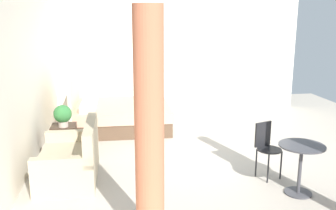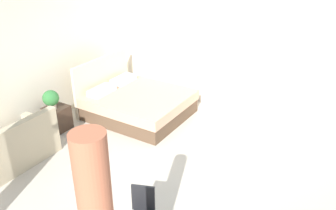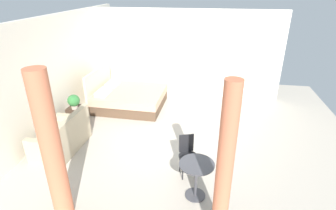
# 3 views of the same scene
# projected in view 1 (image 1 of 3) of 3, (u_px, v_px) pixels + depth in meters

# --- Properties ---
(ground_plane) EXTENTS (8.96, 9.26, 0.02)m
(ground_plane) POSITION_uv_depth(u_px,v_px,m) (207.00, 149.00, 6.99)
(ground_plane) COLOR #B2A899
(wall_back) EXTENTS (8.96, 0.12, 2.85)m
(wall_back) POSITION_uv_depth(u_px,v_px,m) (26.00, 78.00, 6.18)
(wall_back) COLOR silver
(wall_back) RESTS_ON ground
(wall_right) EXTENTS (0.12, 6.26, 2.85)m
(wall_right) POSITION_uv_depth(u_px,v_px,m) (179.00, 56.00, 9.51)
(wall_right) COLOR silver
(wall_right) RESTS_ON ground
(bed) EXTENTS (1.82, 2.10, 1.18)m
(bed) POSITION_uv_depth(u_px,v_px,m) (119.00, 115.00, 8.21)
(bed) COLOR brown
(bed) RESTS_ON ground
(couch) EXTENTS (1.37, 0.87, 0.88)m
(couch) POSITION_uv_depth(u_px,v_px,m) (72.00, 160.00, 5.65)
(couch) COLOR tan
(couch) RESTS_ON ground
(nightstand) EXTENTS (0.42, 0.44, 0.50)m
(nightstand) POSITION_uv_depth(u_px,v_px,m) (64.00, 138.00, 6.78)
(nightstand) COLOR #38281E
(nightstand) RESTS_ON ground
(potted_plant) EXTENTS (0.32, 0.32, 0.40)m
(potted_plant) POSITION_uv_depth(u_px,v_px,m) (63.00, 115.00, 6.58)
(potted_plant) COLOR tan
(potted_plant) RESTS_ON nightstand
(balcony_table) EXTENTS (0.62, 0.62, 0.72)m
(balcony_table) POSITION_uv_depth(u_px,v_px,m) (301.00, 160.00, 5.10)
(balcony_table) COLOR #3F3F44
(balcony_table) RESTS_ON ground
(cafe_chair_near_window) EXTENTS (0.47, 0.47, 0.85)m
(cafe_chair_near_window) POSITION_uv_depth(u_px,v_px,m) (266.00, 144.00, 5.67)
(cafe_chair_near_window) COLOR black
(cafe_chair_near_window) RESTS_ON ground
(curtain_right) EXTENTS (0.31, 0.31, 2.54)m
(curtain_right) POSITION_uv_depth(u_px,v_px,m) (149.00, 130.00, 3.86)
(curtain_right) COLOR #D1704C
(curtain_right) RESTS_ON ground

